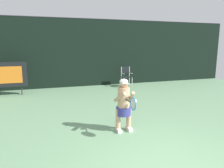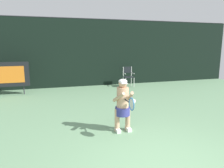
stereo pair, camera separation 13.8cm
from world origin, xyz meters
The scene contains 6 objects.
backdrop_screen centered at (0.00, 8.50, 1.81)m, with size 18.00×0.12×3.66m.
scoreboard centered at (-3.98, 7.32, 0.95)m, with size 2.20×0.21×1.50m.
umpire_chair centered at (2.13, 7.66, 0.62)m, with size 0.52×0.44×1.08m.
water_bottle centered at (1.72, 7.46, 0.12)m, with size 0.07×0.07×0.27m.
tennis_player centered at (-0.16, 2.04, 0.75)m, with size 0.53×0.61×1.40m.
tennis_racket centered at (-0.16, 1.47, 0.90)m, with size 0.03×0.60×0.31m.
Camera 2 is at (-1.93, -2.93, 2.27)m, focal length 33.56 mm.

